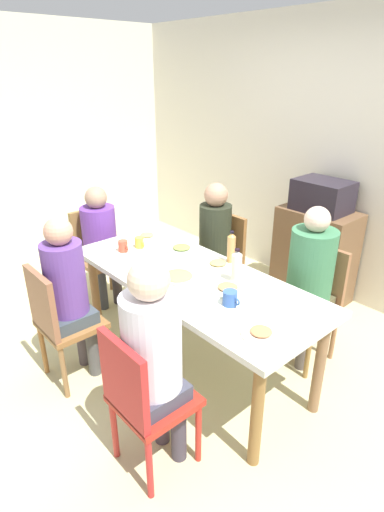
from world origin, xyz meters
name	(u,v)px	position (x,y,z in m)	size (l,w,h in m)	color
ground_plane	(192,364)	(0.00, 0.00, 0.00)	(6.77, 6.77, 0.00)	#C3BB8A
wall_back	(346,162)	(0.00, 1.88, 1.30)	(5.88, 0.12, 2.60)	beige
wall_left	(22,146)	(-2.88, 0.00, 1.30)	(0.12, 3.89, 2.60)	beige
dining_table	(192,287)	(0.00, 0.00, 0.68)	(1.96, 0.81, 0.77)	silver
chair_0	(313,297)	(0.49, 0.78, 0.51)	(0.40, 0.40, 0.90)	#925C39
person_0	(309,273)	(0.49, 0.70, 0.74)	(0.32, 0.32, 1.24)	#554C46
chair_1	(97,251)	(-1.36, 0.00, 0.51)	(0.40, 0.40, 0.90)	#8F603C
person_1	(100,236)	(-1.27, 0.00, 0.69)	(0.31, 0.31, 1.15)	#3F383E
chair_2	(60,319)	(-0.49, -0.78, 0.51)	(0.40, 0.40, 0.90)	brown
person_2	(68,288)	(-0.49, -0.69, 0.72)	(0.30, 0.30, 1.23)	#463C42
chair_3	(142,397)	(0.49, -0.78, 0.51)	(0.40, 0.40, 0.90)	#B1271C
person_3	(154,351)	(0.49, -0.69, 0.77)	(0.31, 0.31, 1.28)	#453742
chair_4	(221,257)	(-0.49, 0.78, 0.51)	(0.40, 0.40, 0.90)	olive
person_4	(214,238)	(-0.49, 0.69, 0.72)	(0.30, 0.30, 1.21)	#443C46
plate_0	(147,236)	(-0.78, 0.18, 0.79)	(0.21, 0.21, 0.04)	white
plate_1	(218,264)	(0.01, 0.24, 0.79)	(0.22, 0.22, 0.04)	white
plate_2	(182,249)	(-0.38, 0.23, 0.79)	(0.25, 0.25, 0.04)	silver
plate_3	(228,289)	(0.31, 0.03, 0.79)	(0.23, 0.23, 0.04)	silver
plate_4	(261,333)	(0.77, -0.19, 0.79)	(0.22, 0.22, 0.04)	white
plate_5	(152,265)	(-0.30, -0.12, 0.79)	(0.25, 0.25, 0.04)	silver
bowl_0	(178,280)	(0.07, -0.18, 0.83)	(0.24, 0.24, 0.11)	beige
cup_0	(139,242)	(-0.65, 0.01, 0.82)	(0.11, 0.07, 0.09)	gold
cup_1	(123,246)	(-0.67, -0.13, 0.82)	(0.11, 0.07, 0.09)	#CD4D37
cup_2	(230,298)	(0.45, -0.08, 0.82)	(0.12, 0.09, 0.09)	#355BA8
cup_3	(137,269)	(-0.27, -0.27, 0.82)	(0.11, 0.08, 0.09)	white
cup_4	(164,267)	(-0.15, -0.13, 0.82)	(0.12, 0.09, 0.10)	white
bottle_0	(231,249)	(0.04, 0.34, 0.89)	(0.06, 0.06, 0.26)	tan
bottle_1	(237,266)	(0.26, 0.16, 0.89)	(0.07, 0.07, 0.24)	silver
side_cabinet	(314,255)	(-0.01, 1.58, 0.45)	(0.70, 0.44, 0.90)	brown
microwave	(322,196)	(-0.01, 1.58, 1.04)	(0.48, 0.36, 0.28)	#241E29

